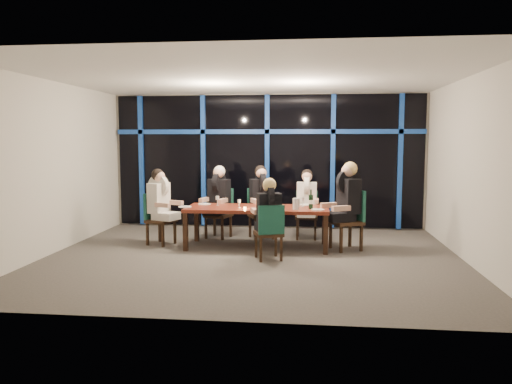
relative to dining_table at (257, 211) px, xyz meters
The scene contains 29 objects.
room 1.56m from the dining_table, 90.00° to the right, with size 7.04×7.00×3.02m.
window_wall 2.30m from the dining_table, 89.70° to the left, with size 6.86×0.43×2.94m.
dining_table is the anchor object (origin of this frame).
chair_far_left 1.23m from the dining_table, 133.81° to the left, with size 0.58×0.58×1.00m.
chair_far_mid 0.94m from the dining_table, 92.43° to the left, with size 0.61×0.61×1.00m.
chair_far_right 1.36m from the dining_table, 48.20° to the left, with size 0.45×0.45×0.95m.
chair_end_left 1.93m from the dining_table, behind, with size 0.59×0.59×0.98m.
chair_end_right 1.70m from the dining_table, ahead, with size 0.67×0.67×1.08m.
chair_near_mid 1.04m from the dining_table, 72.30° to the right, with size 0.55×0.55×0.93m.
diner_far_left 1.22m from the dining_table, 137.37° to the left, with size 0.59×0.68×0.97m.
diner_far_mid 0.90m from the dining_table, 90.39° to the left, with size 0.63×0.69×0.98m.
diner_far_right 1.31m from the dining_table, 45.86° to the left, with size 0.47×0.59×0.92m.
diner_end_left 1.86m from the dining_table, behind, with size 0.67×0.60×0.96m.
diner_end_right 1.65m from the dining_table, ahead, with size 0.74×0.69×1.06m.
diner_near_mid 0.97m from the dining_table, 72.43° to the right, with size 0.56×0.63×0.90m.
plate_far_left 1.08m from the dining_table, 165.63° to the left, with size 0.24×0.24×0.01m, color white.
plate_far_mid 0.41m from the dining_table, 57.07° to the left, with size 0.24×0.24×0.01m, color white.
plate_far_right 0.96m from the dining_table, 22.13° to the left, with size 0.24×0.24×0.01m, color white.
plate_end_left 1.29m from the dining_table, behind, with size 0.24×0.24×0.01m, color white.
plate_end_right 1.14m from the dining_table, 13.58° to the right, with size 0.24×0.24×0.01m, color white.
plate_near_mid 0.39m from the dining_table, 74.91° to the right, with size 0.24×0.24×0.01m, color white.
wine_bottle 1.01m from the dining_table, ahead, with size 0.08×0.08×0.35m.
water_pitcher 0.78m from the dining_table, 19.29° to the right, with size 0.13×0.11×0.20m.
tea_light 0.33m from the dining_table, 127.69° to the right, with size 0.05×0.05×0.03m, color #F4A749.
wine_glass_a 0.39m from the dining_table, 156.73° to the right, with size 0.06×0.06×0.16m.
wine_glass_b 0.30m from the dining_table, 40.59° to the left, with size 0.07×0.07×0.17m.
wine_glass_c 0.46m from the dining_table, 17.45° to the right, with size 0.07×0.07×0.19m.
wine_glass_d 0.82m from the dining_table, 167.58° to the left, with size 0.07×0.07×0.18m.
wine_glass_e 0.86m from the dining_table, ahead, with size 0.07×0.07×0.18m.
Camera 1 is at (0.97, -8.22, 1.98)m, focal length 35.00 mm.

